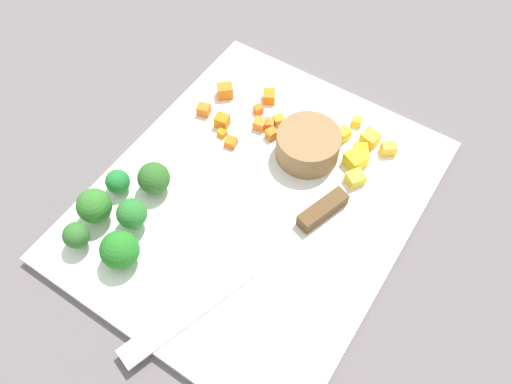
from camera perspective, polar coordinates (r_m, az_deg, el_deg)
ground_plane at (r=0.61m, az=0.00°, el=-1.12°), size 4.00×4.00×0.00m
cutting_board at (r=0.60m, az=0.00°, el=-0.82°), size 0.41×0.34×0.01m
prep_bowl at (r=0.62m, az=5.78°, el=5.21°), size 0.08×0.08×0.04m
chef_knife at (r=0.56m, az=2.46°, el=-5.74°), size 0.29×0.11×0.02m
carrot_dice_0 at (r=0.66m, az=1.46°, el=7.58°), size 0.02×0.02×0.01m
carrot_dice_1 at (r=0.64m, az=-2.79°, el=5.53°), size 0.02×0.02×0.01m
carrot_dice_2 at (r=0.66m, az=-3.78°, el=7.85°), size 0.02×0.02×0.02m
carrot_dice_3 at (r=0.67m, az=-5.80°, el=9.06°), size 0.02×0.02×0.01m
carrot_dice_4 at (r=0.65m, az=1.73°, el=6.46°), size 0.02×0.02×0.01m
carrot_dice_5 at (r=0.65m, az=0.43°, el=7.54°), size 0.02×0.02×0.01m
carrot_dice_6 at (r=0.69m, az=1.44°, el=10.54°), size 0.02×0.02×0.01m
carrot_dice_7 at (r=0.65m, az=-3.78°, el=6.53°), size 0.01×0.01×0.01m
carrot_dice_8 at (r=0.67m, az=0.25°, el=9.13°), size 0.01×0.01×0.01m
carrot_dice_9 at (r=0.66m, az=2.53°, el=7.92°), size 0.02×0.02×0.01m
carrot_dice_10 at (r=0.69m, az=-3.46°, el=11.11°), size 0.03×0.03×0.02m
pepper_dice_0 at (r=0.65m, az=9.67°, el=6.36°), size 0.02×0.02×0.01m
pepper_dice_1 at (r=0.67m, az=11.10°, el=7.66°), size 0.01×0.01×0.01m
pepper_dice_2 at (r=0.65m, az=14.48°, el=4.67°), size 0.02×0.02×0.02m
pepper_dice_3 at (r=0.62m, az=10.93°, el=1.49°), size 0.03×0.03×0.01m
pepper_dice_4 at (r=0.65m, az=12.52°, el=5.84°), size 0.02×0.02×0.02m
pepper_dice_5 at (r=0.63m, az=10.97°, el=3.54°), size 0.03×0.03×0.02m
pepper_dice_6 at (r=0.64m, az=11.54°, el=4.46°), size 0.02×0.02×0.01m
broccoli_floret_0 at (r=0.56m, az=-14.86°, el=-6.25°), size 0.04×0.04×0.04m
broccoli_floret_1 at (r=0.60m, az=-11.25°, el=1.49°), size 0.04×0.04×0.04m
broccoli_floret_2 at (r=0.59m, az=-17.48°, el=-1.50°), size 0.04×0.04×0.04m
broccoli_floret_3 at (r=0.61m, az=-15.08°, el=1.11°), size 0.03×0.03×0.03m
broccoli_floret_4 at (r=0.58m, az=-13.59°, el=-2.36°), size 0.03×0.03×0.04m
broccoli_floret_5 at (r=0.58m, az=-19.28°, el=-4.58°), size 0.03×0.03×0.04m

